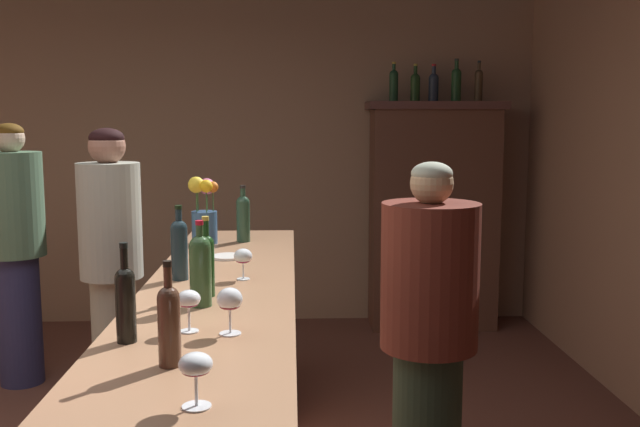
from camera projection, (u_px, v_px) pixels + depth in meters
The scene contains 23 objects.
wall_back at pixel (177, 158), 5.81m from camera, with size 5.98×0.12×2.73m, color #A37D5F.
bar_counter at pixel (222, 400), 2.96m from camera, with size 0.62×2.85×1.01m.
display_cabinet at pixel (433, 212), 5.64m from camera, with size 1.08×0.43×1.82m.
wine_bottle_merlot at pixel (243, 216), 3.90m from camera, with size 0.08×0.08×0.32m.
wine_bottle_pinot at pixel (179, 246), 2.97m from camera, with size 0.07×0.07×0.32m.
wine_bottle_chardonnay at pixel (200, 267), 2.54m from camera, with size 0.08×0.08×0.32m.
wine_bottle_rose at pixel (126, 300), 2.13m from camera, with size 0.06×0.06×0.31m.
wine_bottle_syrah at pixel (169, 321), 1.92m from camera, with size 0.06×0.06×0.30m.
wine_bottle_riesling at pixel (206, 262), 2.69m from camera, with size 0.06×0.06×0.31m.
wine_glass_front at pixel (243, 258), 2.98m from camera, with size 0.08×0.08×0.13m.
wine_glass_mid at pixel (189, 301), 2.24m from camera, with size 0.08×0.08×0.14m.
wine_glass_rear at pixel (196, 367), 1.65m from camera, with size 0.08×0.08×0.13m.
wine_glass_spare at pixel (230, 301), 2.21m from camera, with size 0.08×0.08×0.15m.
flower_arrangement at pixel (204, 212), 3.83m from camera, with size 0.16×0.17×0.37m.
cheese_plate at pixel (228, 257), 3.45m from camera, with size 0.17×0.17×0.01m, color white.
display_bottle_left at pixel (394, 84), 5.50m from camera, with size 0.07×0.07×0.31m.
display_bottle_midleft at pixel (415, 86), 5.51m from camera, with size 0.07×0.07×0.29m.
display_bottle_center at pixel (434, 85), 5.51m from camera, with size 0.08×0.08×0.29m.
display_bottle_midright at pixel (456, 83), 5.52m from camera, with size 0.08×0.08×0.33m.
display_bottle_right at pixel (479, 84), 5.52m from camera, with size 0.06×0.06×0.32m.
patron_by_cabinet at pixel (112, 264), 3.78m from camera, with size 0.33×0.33×1.64m.
patron_redhead at pixel (15, 244), 4.41m from camera, with size 0.37×0.37×1.66m.
bartender at pixel (429, 335), 2.83m from camera, with size 0.39×0.39×1.52m.
Camera 1 is at (0.95, -2.52, 1.68)m, focal length 39.40 mm.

